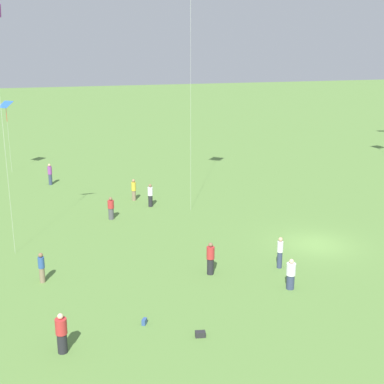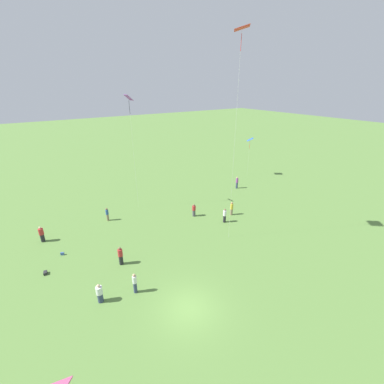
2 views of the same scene
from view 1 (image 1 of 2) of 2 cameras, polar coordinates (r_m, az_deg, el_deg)
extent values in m
plane|color=#5B843D|center=(34.20, 13.09, -5.45)|extent=(240.00, 240.00, 0.00)
cylinder|color=#232328|center=(29.15, 1.97, -7.93)|extent=(0.42, 0.42, 0.90)
cylinder|color=#B72D2D|center=(28.84, 1.99, -6.49)|extent=(0.49, 0.49, 0.67)
sphere|color=brown|center=(28.66, 2.00, -5.65)|extent=(0.24, 0.24, 0.24)
cylinder|color=#232328|center=(23.09, -13.67, -15.37)|extent=(0.54, 0.54, 0.85)
cylinder|color=#B72D2D|center=(22.71, -13.80, -13.74)|extent=(0.64, 0.64, 0.66)
sphere|color=beige|center=(22.49, -13.87, -12.74)|extent=(0.24, 0.24, 0.24)
cylinder|color=#847056|center=(29.30, -15.69, -8.51)|extent=(0.39, 0.39, 0.82)
cylinder|color=#2D5193|center=(29.03, -15.79, -7.25)|extent=(0.46, 0.46, 0.59)
sphere|color=brown|center=(28.87, -15.85, -6.50)|extent=(0.24, 0.24, 0.24)
cylinder|color=#232328|center=(40.65, -4.45, -0.96)|extent=(0.46, 0.46, 0.88)
cylinder|color=white|center=(40.43, -4.48, 0.07)|extent=(0.54, 0.54, 0.64)
sphere|color=brown|center=(40.31, -4.49, 0.67)|extent=(0.24, 0.24, 0.24)
cylinder|color=#333D5B|center=(28.01, 10.45, -9.40)|extent=(0.49, 0.49, 0.77)
cylinder|color=white|center=(27.72, 10.52, -8.10)|extent=(0.58, 0.58, 0.62)
sphere|color=beige|center=(27.55, 10.57, -7.28)|extent=(0.24, 0.24, 0.24)
cylinder|color=#333D5B|center=(30.29, 9.33, -7.15)|extent=(0.35, 0.35, 0.94)
cylinder|color=white|center=(29.99, 9.39, -5.78)|extent=(0.41, 0.41, 0.61)
sphere|color=tan|center=(29.84, 9.43, -5.02)|extent=(0.24, 0.24, 0.24)
cylinder|color=#847056|center=(42.31, -6.21, -0.37)|extent=(0.43, 0.43, 0.80)
cylinder|color=gold|center=(42.11, -6.24, 0.60)|extent=(0.51, 0.51, 0.68)
sphere|color=#A87A56|center=(41.99, -6.26, 1.21)|extent=(0.24, 0.24, 0.24)
cylinder|color=#333D5B|center=(48.20, -14.87, 1.31)|extent=(0.43, 0.43, 0.95)
cylinder|color=purple|center=(48.01, -14.94, 2.25)|extent=(0.50, 0.50, 0.69)
sphere|color=tan|center=(47.91, -14.98, 2.79)|extent=(0.24, 0.24, 0.24)
cylinder|color=#4C4C51|center=(38.14, -8.62, -2.29)|extent=(0.53, 0.53, 0.82)
cylinder|color=#B72D2D|center=(37.93, -8.66, -1.30)|extent=(0.62, 0.62, 0.56)
sphere|color=brown|center=(37.82, -8.69, -0.72)|extent=(0.24, 0.24, 0.24)
cylinder|color=silver|center=(37.94, -0.15, 11.97)|extent=(0.01, 0.01, 19.19)
cylinder|color=silver|center=(31.85, -19.42, 5.31)|extent=(0.01, 0.01, 13.71)
cube|color=blue|center=(52.85, -19.27, 8.81)|extent=(1.46, 1.46, 0.55)
cylinder|color=red|center=(52.96, -19.18, 7.79)|extent=(0.04, 0.04, 1.26)
cylinder|color=silver|center=(53.30, -18.96, 5.38)|extent=(0.01, 0.01, 6.45)
cube|color=#262628|center=(23.65, 0.89, -14.92)|extent=(0.34, 0.48, 0.25)
cube|color=#33518C|center=(24.62, -5.11, -13.60)|extent=(0.35, 0.30, 0.27)
camera|label=2|loc=(34.27, 39.98, 17.35)|focal=24.00mm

